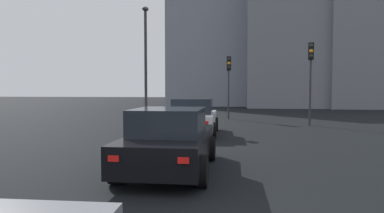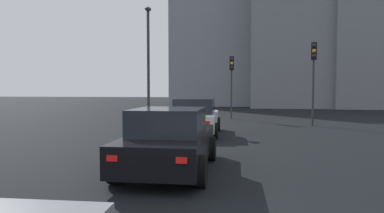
% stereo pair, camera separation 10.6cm
% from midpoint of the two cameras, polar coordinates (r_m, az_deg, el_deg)
% --- Properties ---
extents(car_white_right_lead, '(4.13, 2.09, 1.53)m').
position_cam_midpoint_polar(car_white_right_lead, '(14.08, 0.78, -1.84)').
color(car_white_right_lead, silver).
rests_on(car_white_right_lead, ground_plane).
extents(car_black_right_second, '(4.06, 1.97, 1.48)m').
position_cam_midpoint_polar(car_black_right_second, '(7.78, -3.46, -5.89)').
color(car_black_right_second, black).
rests_on(car_black_right_second, ground_plane).
extents(traffic_light_near_left, '(0.32, 0.30, 4.05)m').
position_cam_midpoint_polar(traffic_light_near_left, '(21.55, 6.98, 5.57)').
color(traffic_light_near_left, '#2D2D30').
rests_on(traffic_light_near_left, ground_plane).
extents(traffic_light_near_right, '(0.33, 0.30, 4.36)m').
position_cam_midpoint_polar(traffic_light_near_right, '(18.45, 20.39, 6.52)').
color(traffic_light_near_right, '#2D2D30').
rests_on(traffic_light_near_right, ground_plane).
extents(street_lamp_kerbside, '(0.56, 0.36, 6.68)m').
position_cam_midpoint_polar(street_lamp_kerbside, '(19.58, -7.39, 8.96)').
color(street_lamp_kerbside, '#2D2D30').
rests_on(street_lamp_kerbside, ground_plane).
extents(building_facade_left, '(12.95, 9.18, 12.75)m').
position_cam_midpoint_polar(building_facade_left, '(42.28, 27.46, 8.66)').
color(building_facade_left, slate).
rests_on(building_facade_left, ground_plane).
extents(building_facade_center, '(10.19, 9.21, 17.23)m').
position_cam_midpoint_polar(building_facade_center, '(39.87, 16.78, 12.48)').
color(building_facade_center, slate).
rests_on(building_facade_center, ground_plane).
extents(building_facade_right, '(15.66, 11.51, 17.10)m').
position_cam_midpoint_polar(building_facade_right, '(45.45, 5.35, 11.31)').
color(building_facade_right, gray).
rests_on(building_facade_right, ground_plane).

